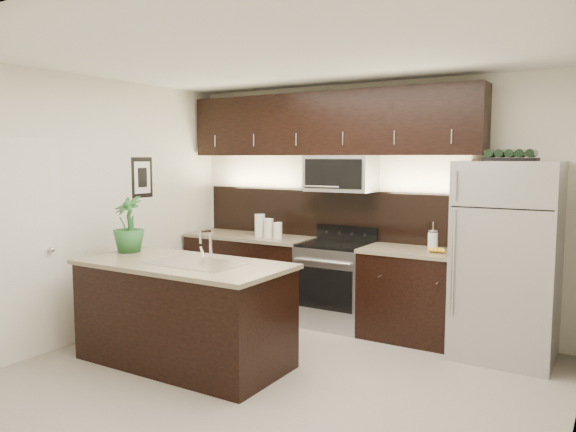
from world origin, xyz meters
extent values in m
plane|color=gray|center=(0.00, 0.00, 0.00)|extent=(4.50, 4.50, 0.00)
cube|color=silver|center=(0.00, 2.00, 1.35)|extent=(4.50, 0.02, 2.70)
cube|color=silver|center=(0.00, -2.00, 1.35)|extent=(4.50, 0.02, 2.70)
cube|color=silver|center=(-2.25, 0.00, 1.35)|extent=(0.02, 4.00, 2.70)
cube|color=white|center=(0.00, 0.00, 2.70)|extent=(4.50, 4.00, 0.02)
cube|color=silver|center=(-2.23, -0.80, 1.01)|extent=(0.04, 0.80, 2.02)
sphere|color=silver|center=(-2.20, -0.48, 1.00)|extent=(0.06, 0.06, 0.06)
cube|color=black|center=(-2.24, 0.75, 1.65)|extent=(0.01, 0.32, 0.46)
cube|color=white|center=(-2.23, 0.75, 1.65)|extent=(0.00, 0.24, 0.36)
cube|color=black|center=(-1.42, 1.69, 0.45)|extent=(1.57, 0.62, 0.90)
cube|color=black|center=(0.71, 1.69, 0.45)|extent=(1.16, 0.62, 0.90)
cube|color=#B2B2B7|center=(-0.25, 1.69, 0.45)|extent=(0.76, 0.62, 0.90)
cube|color=black|center=(-0.25, 1.69, 0.92)|extent=(0.76, 0.60, 0.03)
cube|color=tan|center=(-1.42, 1.69, 0.92)|extent=(1.59, 0.65, 0.04)
cube|color=tan|center=(0.71, 1.69, 0.92)|extent=(1.18, 0.65, 0.04)
cube|color=black|center=(-0.46, 1.99, 1.22)|extent=(3.49, 0.02, 0.56)
cube|color=#B2B2B7|center=(-0.25, 1.80, 1.70)|extent=(0.76, 0.40, 0.40)
cube|color=black|center=(-0.46, 1.83, 2.25)|extent=(3.49, 0.33, 0.70)
cube|color=black|center=(-0.91, -0.07, 0.45)|extent=(1.90, 0.90, 0.90)
cube|color=tan|center=(-0.91, -0.07, 0.92)|extent=(1.96, 0.96, 0.04)
cube|color=silver|center=(-0.76, -0.07, 0.95)|extent=(0.84, 0.50, 0.01)
cylinder|color=silver|center=(-0.76, 0.14, 1.06)|extent=(0.03, 0.03, 0.24)
cylinder|color=silver|center=(-0.76, 0.07, 1.21)|extent=(0.02, 0.14, 0.02)
cylinder|color=silver|center=(-0.76, 0.00, 1.16)|extent=(0.02, 0.02, 0.10)
cube|color=#B2B2B7|center=(1.56, 1.63, 0.92)|extent=(0.89, 0.80, 1.84)
cube|color=black|center=(1.56, 1.63, 1.86)|extent=(0.46, 0.28, 0.03)
cylinder|color=black|center=(1.38, 1.63, 1.91)|extent=(0.08, 0.26, 0.08)
cylinder|color=black|center=(1.47, 1.63, 1.91)|extent=(0.08, 0.26, 0.08)
cylinder|color=black|center=(1.56, 1.63, 1.91)|extent=(0.08, 0.26, 0.08)
cylinder|color=black|center=(1.64, 1.63, 1.91)|extent=(0.08, 0.26, 0.08)
cylinder|color=black|center=(1.73, 1.63, 1.91)|extent=(0.08, 0.26, 0.08)
imported|color=#245B28|center=(-1.73, 0.05, 1.22)|extent=(0.34, 0.34, 0.56)
cylinder|color=silver|center=(-1.23, 1.64, 1.07)|extent=(0.12, 0.12, 0.27)
cylinder|color=silver|center=(-1.09, 1.61, 1.05)|extent=(0.11, 0.11, 0.22)
cylinder|color=silver|center=(-0.95, 1.58, 1.04)|extent=(0.10, 0.10, 0.19)
cylinder|color=silver|center=(0.85, 1.64, 1.04)|extent=(0.10, 0.10, 0.19)
cylinder|color=silver|center=(0.85, 1.64, 1.14)|extent=(0.10, 0.10, 0.02)
cylinder|color=silver|center=(0.85, 1.64, 1.19)|extent=(0.01, 0.01, 0.08)
ellipsoid|color=gold|center=(0.86, 1.61, 0.97)|extent=(0.18, 0.14, 0.06)
camera|label=1|loc=(2.49, -3.83, 1.88)|focal=35.00mm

